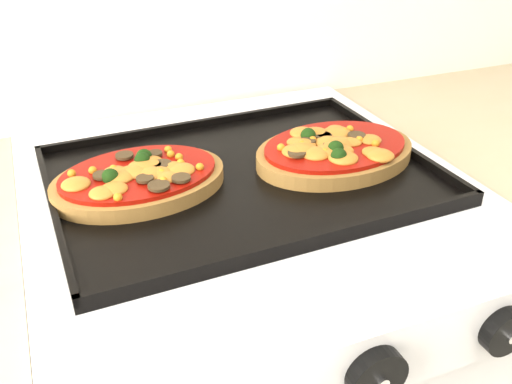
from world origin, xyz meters
name	(u,v)px	position (x,y,z in m)	size (l,w,h in m)	color
control_panel	(359,363)	(0.00, 1.39, 0.85)	(0.60, 0.02, 0.09)	silver
knob_center	(376,375)	(0.01, 1.37, 0.85)	(0.06, 0.06, 0.02)	black
knob_right	(504,331)	(0.17, 1.37, 0.85)	(0.06, 0.06, 0.02)	black
baking_tray	(242,174)	(-0.01, 1.69, 0.92)	(0.51, 0.37, 0.02)	black
pizza_left	(139,177)	(-0.15, 1.71, 0.94)	(0.23, 0.16, 0.03)	brown
pizza_right	(335,150)	(0.13, 1.69, 0.94)	(0.24, 0.17, 0.03)	brown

